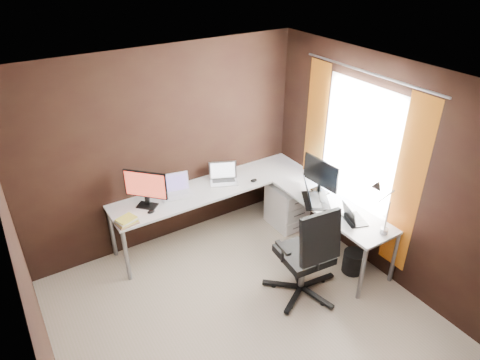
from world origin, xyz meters
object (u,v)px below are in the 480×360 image
Objects in this scene: wastebasket at (353,262)px; drawer_pedestal at (287,205)px; laptop_silver at (223,177)px; book_stack at (127,221)px; monitor_left at (146,187)px; office_chair at (305,269)px; laptop_white at (175,190)px; desk_lamp at (381,202)px; laptop_black_small at (352,217)px; laptop_black_big at (313,197)px; monitor_right at (321,174)px.

drawer_pedestal is at bearing 93.32° from wastebasket.
laptop_silver reaches higher than book_stack.
office_chair is at bearing -6.46° from monitor_left.
laptop_white is 0.68× the size of desk_lamp.
monitor_left is at bearing 122.29° from desk_lamp.
desk_lamp is (1.49, -1.88, 0.34)m from laptop_white.
laptop_silver is at bearing 117.55° from wastebasket.
desk_lamp is at bearing -87.71° from drawer_pedestal.
laptop_black_small is (1.43, -1.59, -0.01)m from laptop_white.
drawer_pedestal is at bearing 66.68° from office_chair.
office_chair reaches higher than laptop_silver.
laptop_black_big is at bearing -20.07° from book_stack.
laptop_black_big is 2.19m from book_stack.
drawer_pedestal is 1.31× the size of monitor_left.
laptop_black_small reaches higher than wastebasket.
desk_lamp reaches higher than wastebasket.
laptop_silver is at bearing 152.50° from drawer_pedestal.
monitor_left reaches higher than laptop_silver.
laptop_silver is 1.20m from laptop_black_big.
wastebasket is (1.89, -1.58, -0.85)m from monitor_left.
monitor_right is 1.32× the size of laptop_white.
desk_lamp is (-0.04, -0.95, 0.13)m from monitor_right.
laptop_black_big is at bearing -100.07° from drawer_pedestal.
laptop_black_big reaches higher than laptop_silver.
wastebasket is (0.18, -0.61, -0.65)m from laptop_black_big.
book_stack reaches higher than wastebasket.
book_stack is at bearing 148.69° from wastebasket.
laptop_silver is at bearing 47.81° from monitor_left.
laptop_black_big is at bearing 87.27° from desk_lamp.
laptop_black_big is 0.91m from desk_lamp.
monitor_right is 0.71m from laptop_black_small.
book_stack is at bearing 77.47° from laptop_black_small.
laptop_white is at bearing 60.51° from laptop_black_small.
laptop_white is at bearing 162.88° from drawer_pedestal.
wastebasket is at bearing 2.94° from office_chair.
monitor_left is at bearing 168.44° from drawer_pedestal.
monitor_left reaches higher than book_stack.
laptop_black_small is (1.83, -1.52, -0.21)m from monitor_left.
desk_lamp is (1.88, -1.81, 0.13)m from monitor_left.
monitor_right is (1.92, -0.86, 0.00)m from monitor_left.
book_stack is 0.91× the size of wastebasket.
monitor_left reaches higher than office_chair.
laptop_silver is 0.83× the size of laptop_black_big.
laptop_black_big is at bearing 29.80° from laptop_black_small.
monitor_right is at bearing 10.29° from laptop_black_small.
laptop_black_small is at bearing -39.71° from laptop_silver.
drawer_pedestal is 1.39× the size of laptop_silver.
laptop_black_small is at bearing -36.02° from laptop_white.
monitor_left is at bearing -154.74° from laptop_silver.
drawer_pedestal is 1.09× the size of monitor_right.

